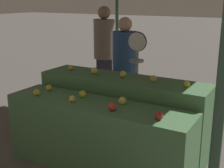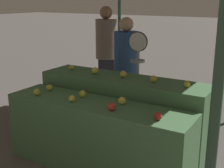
{
  "view_description": "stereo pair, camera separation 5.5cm",
  "coord_description": "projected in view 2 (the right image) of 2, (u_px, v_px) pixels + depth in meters",
  "views": [
    {
      "loc": [
        1.78,
        -2.71,
        1.92
      ],
      "look_at": [
        0.02,
        0.3,
        0.95
      ],
      "focal_mm": 50.0,
      "sensor_mm": 36.0,
      "label": 1
    },
    {
      "loc": [
        1.82,
        -2.68,
        1.92
      ],
      "look_at": [
        0.02,
        0.3,
        0.95
      ],
      "focal_mm": 50.0,
      "sensor_mm": 36.0,
      "label": 2
    }
  ],
  "objects": [
    {
      "name": "apple_back_4",
      "position": [
        187.0,
        84.0,
        3.45
      ],
      "size": [
        0.07,
        0.07,
        0.07
      ],
      "primitive_type": "sphere",
      "color": "gold",
      "rests_on": "display_counter_back"
    },
    {
      "name": "person_vendor_at_scale",
      "position": [
        126.0,
        63.0,
        4.83
      ],
      "size": [
        0.51,
        0.51,
        1.64
      ],
      "rotation": [
        0.0,
        0.0,
        2.66
      ],
      "color": "#2D2D38",
      "rests_on": "ground_plane"
    },
    {
      "name": "apple_front_5",
      "position": [
        83.0,
        94.0,
        3.61
      ],
      "size": [
        0.08,
        0.08,
        0.08
      ],
      "primitive_type": "sphere",
      "color": "gold",
      "rests_on": "display_counter_front"
    },
    {
      "name": "display_counter_back",
      "position": [
        122.0,
        114.0,
        4.0
      ],
      "size": [
        2.18,
        0.55,
        0.96
      ],
      "primitive_type": "cube",
      "color": "#4C7A4C",
      "rests_on": "ground_plane"
    },
    {
      "name": "apple_front_2",
      "position": [
        111.0,
        107.0,
        3.18
      ],
      "size": [
        0.09,
        0.09,
        0.09
      ],
      "primitive_type": "sphere",
      "color": "red",
      "rests_on": "display_counter_front"
    },
    {
      "name": "apple_back_3",
      "position": [
        154.0,
        79.0,
        3.65
      ],
      "size": [
        0.08,
        0.08,
        0.08
      ],
      "primitive_type": "sphere",
      "color": "gold",
      "rests_on": "display_counter_back"
    },
    {
      "name": "apple_back_1",
      "position": [
        95.0,
        71.0,
        4.06
      ],
      "size": [
        0.09,
        0.09,
        0.09
      ],
      "primitive_type": "sphere",
      "color": "yellow",
      "rests_on": "display_counter_back"
    },
    {
      "name": "apple_front_0",
      "position": [
        37.0,
        92.0,
        3.69
      ],
      "size": [
        0.08,
        0.08,
        0.08
      ],
      "primitive_type": "sphere",
      "color": "gold",
      "rests_on": "display_counter_front"
    },
    {
      "name": "ground_plane",
      "position": [
        97.0,
        168.0,
        3.63
      ],
      "size": [
        60.0,
        60.0,
        0.0
      ],
      "primitive_type": "plane",
      "color": "#59544F"
    },
    {
      "name": "apple_front_3",
      "position": [
        158.0,
        116.0,
        2.93
      ],
      "size": [
        0.08,
        0.08,
        0.08
      ],
      "primitive_type": "sphere",
      "color": "#AD281E",
      "rests_on": "display_counter_front"
    },
    {
      "name": "display_counter_front",
      "position": [
        97.0,
        137.0,
        3.53
      ],
      "size": [
        2.18,
        0.55,
        0.8
      ],
      "primitive_type": "cube",
      "color": "#4C7A4C",
      "rests_on": "ground_plane"
    },
    {
      "name": "produce_scale",
      "position": [
        138.0,
        61.0,
        4.34
      ],
      "size": [
        0.27,
        0.2,
        1.48
      ],
      "color": "#99999E",
      "rests_on": "ground_plane"
    },
    {
      "name": "apple_front_6",
      "position": [
        122.0,
        101.0,
        3.36
      ],
      "size": [
        0.08,
        0.08,
        0.08
      ],
      "primitive_type": "sphere",
      "color": "yellow",
      "rests_on": "display_counter_front"
    },
    {
      "name": "person_customer_left",
      "position": [
        106.0,
        48.0,
        5.79
      ],
      "size": [
        0.53,
        0.53,
        1.78
      ],
      "rotation": [
        0.0,
        0.0,
        3.64
      ],
      "color": "#2D2D38",
      "rests_on": "ground_plane"
    },
    {
      "name": "apple_front_4",
      "position": [
        49.0,
        87.0,
        3.88
      ],
      "size": [
        0.07,
        0.07,
        0.07
      ],
      "primitive_type": "sphere",
      "color": "gold",
      "rests_on": "display_counter_front"
    },
    {
      "name": "apple_back_2",
      "position": [
        123.0,
        74.0,
        3.87
      ],
      "size": [
        0.08,
        0.08,
        0.08
      ],
      "primitive_type": "sphere",
      "color": "gold",
      "rests_on": "display_counter_back"
    },
    {
      "name": "apple_front_1",
      "position": [
        72.0,
        99.0,
        3.45
      ],
      "size": [
        0.08,
        0.08,
        0.08
      ],
      "primitive_type": "sphere",
      "color": "yellow",
      "rests_on": "display_counter_front"
    },
    {
      "name": "apple_back_0",
      "position": [
        71.0,
        67.0,
        4.28
      ],
      "size": [
        0.07,
        0.07,
        0.07
      ],
      "primitive_type": "sphere",
      "color": "gold",
      "rests_on": "display_counter_back"
    }
  ]
}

